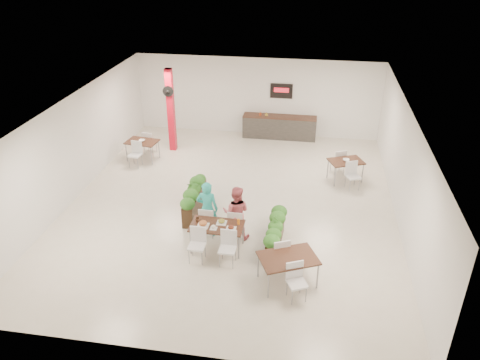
{
  "coord_description": "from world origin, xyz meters",
  "views": [
    {
      "loc": [
        2.28,
        -12.45,
        7.52
      ],
      "look_at": [
        0.34,
        -0.43,
        1.1
      ],
      "focal_mm": 35.0,
      "sensor_mm": 36.0,
      "label": 1
    }
  ],
  "objects_px": {
    "planter_left": "(195,197)",
    "side_table_c": "(288,261)",
    "service_counter": "(279,126)",
    "main_table": "(217,229)",
    "side_table_a": "(142,144)",
    "diner_man": "(207,209)",
    "red_column": "(171,109)",
    "diner_woman": "(236,213)",
    "side_table_b": "(346,164)",
    "planter_right": "(275,232)"
  },
  "relations": [
    {
      "from": "side_table_b",
      "to": "diner_man",
      "type": "bearing_deg",
      "value": -157.99
    },
    {
      "from": "red_column",
      "to": "planter_left",
      "type": "height_order",
      "value": "red_column"
    },
    {
      "from": "red_column",
      "to": "side_table_a",
      "type": "bearing_deg",
      "value": -127.29
    },
    {
      "from": "red_column",
      "to": "planter_right",
      "type": "relative_size",
      "value": 1.73
    },
    {
      "from": "main_table",
      "to": "side_table_a",
      "type": "bearing_deg",
      "value": 127.29
    },
    {
      "from": "diner_woman",
      "to": "planter_left",
      "type": "distance_m",
      "value": 1.85
    },
    {
      "from": "side_table_c",
      "to": "main_table",
      "type": "bearing_deg",
      "value": 126.34
    },
    {
      "from": "diner_man",
      "to": "side_table_b",
      "type": "relative_size",
      "value": 1.0
    },
    {
      "from": "service_counter",
      "to": "diner_man",
      "type": "relative_size",
      "value": 1.82
    },
    {
      "from": "service_counter",
      "to": "main_table",
      "type": "bearing_deg",
      "value": -96.89
    },
    {
      "from": "red_column",
      "to": "side_table_b",
      "type": "distance_m",
      "value": 6.81
    },
    {
      "from": "diner_man",
      "to": "service_counter",
      "type": "bearing_deg",
      "value": -99.53
    },
    {
      "from": "side_table_c",
      "to": "service_counter",
      "type": "bearing_deg",
      "value": 71.35
    },
    {
      "from": "main_table",
      "to": "side_table_c",
      "type": "xyz_separation_m",
      "value": [
        1.96,
        -1.08,
        0.0
      ]
    },
    {
      "from": "service_counter",
      "to": "planter_right",
      "type": "relative_size",
      "value": 1.62
    },
    {
      "from": "red_column",
      "to": "main_table",
      "type": "relative_size",
      "value": 1.95
    },
    {
      "from": "planter_right",
      "to": "side_table_a",
      "type": "xyz_separation_m",
      "value": [
        -5.4,
        4.77,
        0.13
      ]
    },
    {
      "from": "side_table_a",
      "to": "planter_right",
      "type": "bearing_deg",
      "value": -33.86
    },
    {
      "from": "service_counter",
      "to": "side_table_a",
      "type": "xyz_separation_m",
      "value": [
        -4.84,
        -2.97,
        0.13
      ]
    },
    {
      "from": "red_column",
      "to": "planter_left",
      "type": "bearing_deg",
      "value": -65.84
    },
    {
      "from": "diner_man",
      "to": "side_table_c",
      "type": "height_order",
      "value": "diner_man"
    },
    {
      "from": "main_table",
      "to": "diner_man",
      "type": "relative_size",
      "value": 1.0
    },
    {
      "from": "planter_left",
      "to": "side_table_c",
      "type": "xyz_separation_m",
      "value": [
        3.0,
        -2.84,
        0.12
      ]
    },
    {
      "from": "side_table_a",
      "to": "side_table_c",
      "type": "height_order",
      "value": "same"
    },
    {
      "from": "red_column",
      "to": "side_table_c",
      "type": "relative_size",
      "value": 1.94
    },
    {
      "from": "planter_left",
      "to": "side_table_a",
      "type": "bearing_deg",
      "value": 130.39
    },
    {
      "from": "red_column",
      "to": "service_counter",
      "type": "bearing_deg",
      "value": 25.0
    },
    {
      "from": "diner_man",
      "to": "diner_woman",
      "type": "height_order",
      "value": "diner_man"
    },
    {
      "from": "red_column",
      "to": "diner_man",
      "type": "relative_size",
      "value": 1.94
    },
    {
      "from": "planter_left",
      "to": "service_counter",
      "type": "bearing_deg",
      "value": 72.18
    },
    {
      "from": "red_column",
      "to": "side_table_c",
      "type": "xyz_separation_m",
      "value": [
        4.98,
        -7.25,
        -1.01
      ]
    },
    {
      "from": "planter_left",
      "to": "side_table_c",
      "type": "distance_m",
      "value": 4.13
    },
    {
      "from": "diner_man",
      "to": "planter_right",
      "type": "distance_m",
      "value": 1.98
    },
    {
      "from": "diner_man",
      "to": "side_table_b",
      "type": "height_order",
      "value": "diner_man"
    },
    {
      "from": "main_table",
      "to": "planter_left",
      "type": "bearing_deg",
      "value": 120.71
    },
    {
      "from": "red_column",
      "to": "service_counter",
      "type": "xyz_separation_m",
      "value": [
        4.0,
        1.86,
        -1.15
      ]
    },
    {
      "from": "diner_man",
      "to": "planter_right",
      "type": "height_order",
      "value": "diner_man"
    },
    {
      "from": "side_table_b",
      "to": "red_column",
      "type": "bearing_deg",
      "value": 143.13
    },
    {
      "from": "diner_woman",
      "to": "side_table_b",
      "type": "height_order",
      "value": "diner_woman"
    },
    {
      "from": "red_column",
      "to": "main_table",
      "type": "bearing_deg",
      "value": -63.89
    },
    {
      "from": "main_table",
      "to": "diner_man",
      "type": "distance_m",
      "value": 0.78
    },
    {
      "from": "service_counter",
      "to": "side_table_b",
      "type": "distance_m",
      "value": 4.31
    },
    {
      "from": "planter_left",
      "to": "side_table_b",
      "type": "bearing_deg",
      "value": 31.56
    },
    {
      "from": "planter_right",
      "to": "planter_left",
      "type": "bearing_deg",
      "value": 150.57
    },
    {
      "from": "red_column",
      "to": "side_table_c",
      "type": "height_order",
      "value": "red_column"
    },
    {
      "from": "planter_right",
      "to": "side_table_a",
      "type": "distance_m",
      "value": 7.2
    },
    {
      "from": "diner_woman",
      "to": "side_table_a",
      "type": "height_order",
      "value": "diner_woman"
    },
    {
      "from": "diner_man",
      "to": "side_table_a",
      "type": "height_order",
      "value": "diner_man"
    },
    {
      "from": "planter_left",
      "to": "side_table_b",
      "type": "xyz_separation_m",
      "value": [
        4.56,
        2.8,
        0.1
      ]
    },
    {
      "from": "service_counter",
      "to": "side_table_b",
      "type": "xyz_separation_m",
      "value": [
        2.54,
        -3.48,
        0.13
      ]
    }
  ]
}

